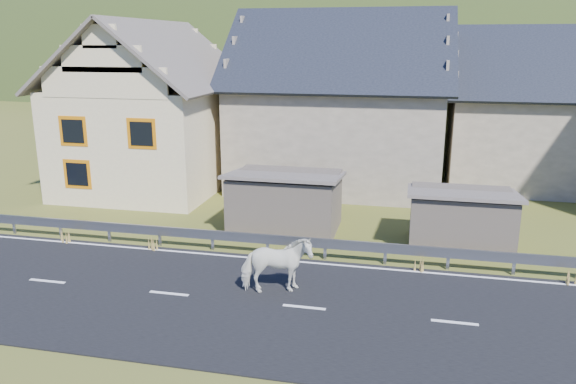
# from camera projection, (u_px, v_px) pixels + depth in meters

# --- Properties ---
(ground) EXTENTS (160.00, 160.00, 0.00)m
(ground) POSITION_uv_depth(u_px,v_px,m) (304.00, 309.00, 15.47)
(ground) COLOR #444D17
(ground) RESTS_ON ground
(road) EXTENTS (60.00, 7.00, 0.04)m
(road) POSITION_uv_depth(u_px,v_px,m) (304.00, 308.00, 15.47)
(road) COLOR black
(road) RESTS_ON ground
(lane_markings) EXTENTS (60.00, 6.60, 0.01)m
(lane_markings) POSITION_uv_depth(u_px,v_px,m) (304.00, 307.00, 15.46)
(lane_markings) COLOR silver
(lane_markings) RESTS_ON road
(guardrail) EXTENTS (28.10, 0.09, 0.75)m
(guardrail) POSITION_uv_depth(u_px,v_px,m) (325.00, 244.00, 18.80)
(guardrail) COLOR #93969B
(guardrail) RESTS_ON ground
(shed_left) EXTENTS (4.30, 3.30, 2.40)m
(shed_left) POSITION_uv_depth(u_px,v_px,m) (286.00, 202.00, 21.73)
(shed_left) COLOR #685C50
(shed_left) RESTS_ON ground
(shed_right) EXTENTS (3.80, 2.90, 2.20)m
(shed_right) POSITION_uv_depth(u_px,v_px,m) (461.00, 220.00, 19.92)
(shed_right) COLOR #685C50
(shed_right) RESTS_ON ground
(house_cream) EXTENTS (7.80, 9.80, 8.30)m
(house_cream) POSITION_uv_depth(u_px,v_px,m) (153.00, 99.00, 27.75)
(house_cream) COLOR beige
(house_cream) RESTS_ON ground
(house_stone_a) EXTENTS (10.80, 9.80, 8.90)m
(house_stone_a) POSITION_uv_depth(u_px,v_px,m) (341.00, 92.00, 28.62)
(house_stone_a) COLOR tan
(house_stone_a) RESTS_ON ground
(house_stone_b) EXTENTS (9.80, 8.80, 8.10)m
(house_stone_b) POSITION_uv_depth(u_px,v_px,m) (542.00, 100.00, 28.51)
(house_stone_b) COLOR tan
(house_stone_b) RESTS_ON ground
(mountain) EXTENTS (440.00, 280.00, 260.00)m
(mountain) POSITION_uv_depth(u_px,v_px,m) (420.00, 124.00, 189.28)
(mountain) COLOR #263A15
(mountain) RESTS_ON ground
(conifer_patch) EXTENTS (76.00, 50.00, 28.00)m
(conifer_patch) POSITION_uv_depth(u_px,v_px,m) (161.00, 46.00, 129.14)
(conifer_patch) COLOR black
(conifer_patch) RESTS_ON ground
(horse) EXTENTS (1.53, 2.21, 1.71)m
(horse) POSITION_uv_depth(u_px,v_px,m) (276.00, 265.00, 16.16)
(horse) COLOR white
(horse) RESTS_ON road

